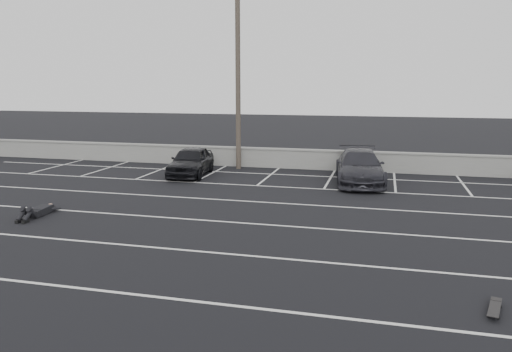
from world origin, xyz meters
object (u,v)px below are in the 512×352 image
(trash_bin, at_px, (349,164))
(car_left, at_px, (191,161))
(utility_pole, at_px, (238,75))
(skateboard, at_px, (494,309))
(person, at_px, (42,207))
(car_right, at_px, (360,167))

(trash_bin, bearing_deg, car_left, -163.22)
(utility_pole, xyz_separation_m, trash_bin, (5.86, -0.18, -4.41))
(car_left, height_order, skateboard, car_left)
(car_left, bearing_deg, utility_pole, 48.26)
(utility_pole, height_order, trash_bin, utility_pole)
(utility_pole, bearing_deg, skateboard, -57.21)
(trash_bin, distance_m, person, 14.50)
(car_left, xyz_separation_m, trash_bin, (7.60, 2.29, -0.20))
(person, bearing_deg, utility_pole, 64.25)
(utility_pole, bearing_deg, car_left, -125.12)
(car_right, bearing_deg, car_left, 174.29)
(utility_pole, distance_m, skateboard, 18.71)
(car_left, xyz_separation_m, utility_pole, (1.74, 2.47, 4.21))
(person, height_order, skateboard, person)
(car_right, height_order, utility_pole, utility_pole)
(trash_bin, xyz_separation_m, skateboard, (3.93, -15.01, -0.43))
(utility_pole, relative_size, skateboard, 11.55)
(utility_pole, bearing_deg, person, -110.24)
(car_right, bearing_deg, trash_bin, 99.51)
(utility_pole, relative_size, trash_bin, 9.69)
(trash_bin, relative_size, person, 0.39)
(car_left, distance_m, utility_pole, 5.18)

